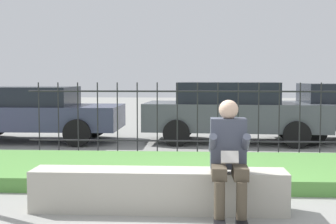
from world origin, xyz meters
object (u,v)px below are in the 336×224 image
at_px(stone_bench, 159,192).
at_px(car_parked_center, 233,111).
at_px(person_seated_reader, 229,154).
at_px(car_parked_left, 30,112).

height_order(stone_bench, car_parked_center, car_parked_center).
relative_size(stone_bench, person_seated_reader, 2.26).
xyz_separation_m(stone_bench, car_parked_left, (-3.50, 5.65, 0.49)).
bearing_deg(person_seated_reader, car_parked_center, 84.99).
bearing_deg(person_seated_reader, car_parked_left, 125.82).
height_order(car_parked_left, car_parked_center, car_parked_center).
height_order(person_seated_reader, car_parked_center, car_parked_center).
xyz_separation_m(person_seated_reader, car_parked_left, (-4.26, 5.91, -0.00)).
xyz_separation_m(person_seated_reader, car_parked_center, (0.53, 5.99, 0.04)).
distance_m(stone_bench, car_parked_left, 6.66).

